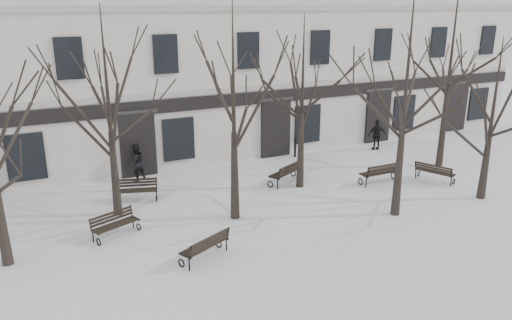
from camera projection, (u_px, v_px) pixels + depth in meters
ground at (294, 228)px, 17.43m from camera, size 100.00×100.00×0.00m
building at (175, 42)px, 26.89m from camera, size 40.40×10.20×11.40m
tree_1 at (233, 88)px, 16.87m from camera, size 5.37×5.37×7.67m
tree_2 at (407, 76)px, 17.08m from camera, size 5.74×5.74×8.20m
tree_3 at (494, 101)px, 18.99m from camera, size 4.44×4.44×6.35m
tree_4 at (107, 88)px, 17.21m from camera, size 5.29×5.29×7.55m
tree_5 at (303, 82)px, 20.10m from camera, size 5.03×5.03×7.18m
tree_6 at (452, 49)px, 22.62m from camera, size 6.19×6.19×8.84m
bench_0 at (115, 224)px, 16.75m from camera, size 1.71×1.14×0.82m
bench_1 at (206, 246)px, 15.19m from camera, size 1.77×1.26×0.86m
bench_2 at (382, 172)px, 21.63m from camera, size 1.91×0.70×0.96m
bench_3 at (135, 189)px, 19.78m from camera, size 1.80×1.09×0.86m
bench_4 at (287, 172)px, 21.70m from camera, size 1.97×1.46×0.96m
bench_5 at (435, 172)px, 21.89m from camera, size 1.20×1.76×0.85m
bollard_a at (234, 154)px, 23.85m from camera, size 0.15×0.15×1.19m
bollard_b at (295, 146)px, 25.41m from camera, size 0.14×0.14×1.09m
pedestrian_b at (137, 180)px, 22.22m from camera, size 0.96×0.85×1.67m
pedestrian_c at (376, 150)px, 26.83m from camera, size 1.04×0.65×1.65m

